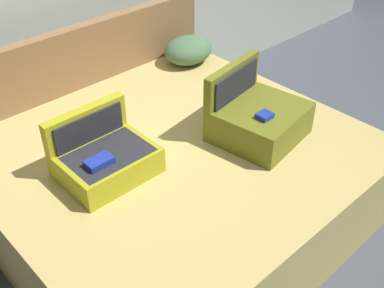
# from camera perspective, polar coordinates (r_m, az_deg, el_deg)

# --- Properties ---
(ground_plane) EXTENTS (12.00, 12.00, 0.00)m
(ground_plane) POSITION_cam_1_polar(r_m,az_deg,el_deg) (2.90, 3.56, -12.47)
(ground_plane) COLOR #4C515B
(bed) EXTENTS (2.05, 1.90, 0.54)m
(bed) POSITION_cam_1_polar(r_m,az_deg,el_deg) (2.92, -1.91, -4.66)
(bed) COLOR tan
(bed) RESTS_ON ground
(headboard) EXTENTS (2.09, 0.08, 0.96)m
(headboard) POSITION_cam_1_polar(r_m,az_deg,el_deg) (3.47, -12.93, 5.97)
(headboard) COLOR olive
(headboard) RESTS_ON ground
(hard_case_large) EXTENTS (0.55, 0.53, 0.41)m
(hard_case_large) POSITION_cam_1_polar(r_m,az_deg,el_deg) (2.80, 7.87, 3.15)
(hard_case_large) COLOR olive
(hard_case_large) RESTS_ON bed
(hard_case_medium) EXTENTS (0.48, 0.39, 0.33)m
(hard_case_medium) POSITION_cam_1_polar(r_m,az_deg,el_deg) (2.55, -10.37, -1.57)
(hard_case_medium) COLOR gold
(hard_case_medium) RESTS_ON bed
(pillow_near_headboard) EXTENTS (0.40, 0.33, 0.20)m
(pillow_near_headboard) POSITION_cam_1_polar(r_m,az_deg,el_deg) (3.64, -0.47, 11.14)
(pillow_near_headboard) COLOR #4C724C
(pillow_near_headboard) RESTS_ON bed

